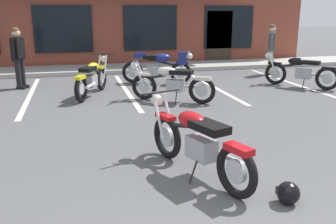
# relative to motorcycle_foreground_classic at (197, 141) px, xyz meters

# --- Properties ---
(ground_plane) EXTENTS (80.00, 80.00, 0.00)m
(ground_plane) POSITION_rel_motorcycle_foreground_classic_xyz_m (-0.15, 1.26, -0.46)
(ground_plane) COLOR #515154
(sidewalk_kerb) EXTENTS (22.00, 1.80, 0.14)m
(sidewalk_kerb) POSITION_rel_motorcycle_foreground_classic_xyz_m (-0.15, 9.17, -0.39)
(sidewalk_kerb) COLOR #A8A59E
(sidewalk_kerb) RESTS_ON ground_plane
(brick_storefront_building) EXTENTS (16.39, 6.93, 3.93)m
(brick_storefront_building) POSITION_rel_motorcycle_foreground_classic_xyz_m (-0.14, 13.20, 1.51)
(brick_storefront_building) COLOR brown
(brick_storefront_building) RESTS_ON ground_plane
(painted_stall_lines) EXTENTS (10.06, 4.80, 0.01)m
(painted_stall_lines) POSITION_rel_motorcycle_foreground_classic_xyz_m (-0.15, 5.57, -0.46)
(painted_stall_lines) COLOR silver
(painted_stall_lines) RESTS_ON ground_plane
(motorcycle_foreground_classic) EXTENTS (1.02, 2.03, 0.98)m
(motorcycle_foreground_classic) POSITION_rel_motorcycle_foreground_classic_xyz_m (0.00, 0.00, 0.00)
(motorcycle_foreground_classic) COLOR black
(motorcycle_foreground_classic) RESTS_ON ground_plane
(motorcycle_red_sportbike) EXTENTS (1.55, 1.74, 0.98)m
(motorcycle_red_sportbike) POSITION_rel_motorcycle_foreground_classic_xyz_m (4.69, 4.83, 0.00)
(motorcycle_red_sportbike) COLOR black
(motorcycle_red_sportbike) RESTS_ON ground_plane
(motorcycle_black_cruiser) EXTENTS (1.13, 1.98, 0.98)m
(motorcycle_black_cruiser) POSITION_rel_motorcycle_foreground_classic_xyz_m (-1.06, 5.16, 0.00)
(motorcycle_black_cruiser) COLOR black
(motorcycle_black_cruiser) RESTS_ON ground_plane
(motorcycle_silver_naked) EXTENTS (2.04, 0.98, 0.98)m
(motorcycle_silver_naked) POSITION_rel_motorcycle_foreground_classic_xyz_m (1.00, 6.36, 0.07)
(motorcycle_silver_naked) COLOR black
(motorcycle_silver_naked) RESTS_ON ground_plane
(motorcycle_blue_standard) EXTENTS (1.85, 1.38, 0.98)m
(motorcycle_blue_standard) POSITION_rel_motorcycle_foreground_classic_xyz_m (0.73, 4.04, 0.00)
(motorcycle_blue_standard) COLOR black
(motorcycle_blue_standard) RESTS_ON ground_plane
(person_in_black_shirt) EXTENTS (0.38, 0.59, 1.68)m
(person_in_black_shirt) POSITION_rel_motorcycle_foreground_classic_xyz_m (-2.94, 6.58, 0.49)
(person_in_black_shirt) COLOR black
(person_in_black_shirt) RESTS_ON ground_plane
(person_by_back_row) EXTENTS (0.40, 0.57, 1.68)m
(person_by_back_row) POSITION_rel_motorcycle_foreground_classic_xyz_m (4.98, 7.02, 0.49)
(person_by_back_row) COLOR black
(person_by_back_row) RESTS_ON ground_plane
(helmet_on_pavement) EXTENTS (0.26, 0.26, 0.26)m
(helmet_on_pavement) POSITION_rel_motorcycle_foreground_classic_xyz_m (0.75, -0.99, -0.33)
(helmet_on_pavement) COLOR black
(helmet_on_pavement) RESTS_ON ground_plane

